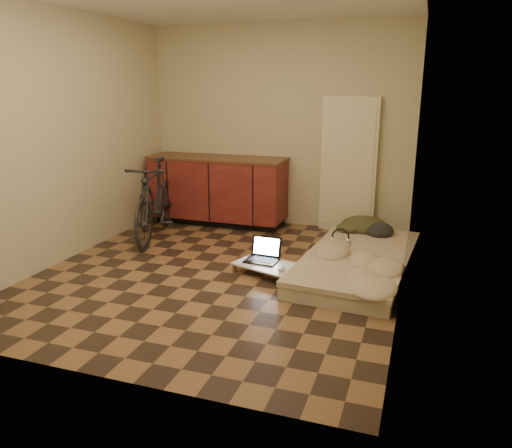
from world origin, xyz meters
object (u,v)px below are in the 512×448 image
(bicycle, at_px, (155,196))
(lap_desk, at_px, (268,265))
(futon, at_px, (358,262))
(laptop, at_px, (263,255))

(bicycle, xyz_separation_m, lap_desk, (1.66, -0.70, -0.44))
(futon, distance_m, lap_desk, 0.93)
(bicycle, height_order, futon, bicycle)
(lap_desk, bearing_deg, bicycle, 175.40)
(futon, height_order, laptop, laptop)
(bicycle, distance_m, futon, 2.56)
(lap_desk, distance_m, laptop, 0.14)
(bicycle, relative_size, laptop, 4.89)
(futon, bearing_deg, bicycle, 177.84)
(lap_desk, bearing_deg, futon, 43.13)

